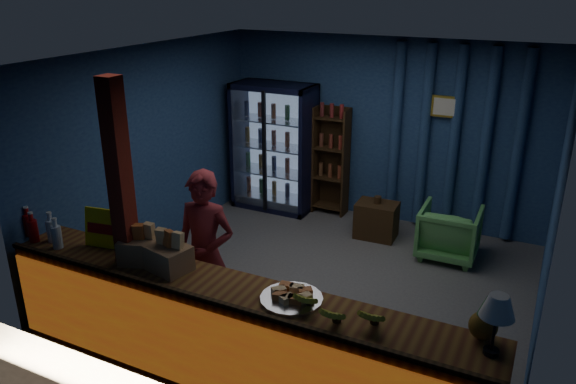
# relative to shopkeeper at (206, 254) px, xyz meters

# --- Properties ---
(ground) EXTENTS (4.60, 4.60, 0.00)m
(ground) POSITION_rel_shopkeeper_xyz_m (0.64, 1.30, -0.83)
(ground) COLOR #515154
(ground) RESTS_ON ground
(room_walls) EXTENTS (4.60, 4.60, 4.60)m
(room_walls) POSITION_rel_shopkeeper_xyz_m (0.64, 1.30, 0.74)
(room_walls) COLOR navy
(room_walls) RESTS_ON ground
(counter) EXTENTS (4.40, 0.57, 0.99)m
(counter) POSITION_rel_shopkeeper_xyz_m (0.64, -0.60, -0.36)
(counter) COLOR brown
(counter) RESTS_ON ground
(support_post) EXTENTS (0.16, 0.16, 2.60)m
(support_post) POSITION_rel_shopkeeper_xyz_m (-0.41, -0.60, 0.47)
(support_post) COLOR maroon
(support_post) RESTS_ON ground
(beverage_cooler) EXTENTS (1.20, 0.62, 1.90)m
(beverage_cooler) POSITION_rel_shopkeeper_xyz_m (-0.91, 3.22, 0.10)
(beverage_cooler) COLOR black
(beverage_cooler) RESTS_ON ground
(bottle_shelf) EXTENTS (0.50, 0.28, 1.60)m
(bottle_shelf) POSITION_rel_shopkeeper_xyz_m (-0.06, 3.36, -0.04)
(bottle_shelf) COLOR #3B2512
(bottle_shelf) RESTS_ON ground
(curtain_folds) EXTENTS (1.74, 0.14, 2.50)m
(curtain_folds) POSITION_rel_shopkeeper_xyz_m (1.64, 3.44, 0.47)
(curtain_folds) COLOR navy
(curtain_folds) RESTS_ON room_walls
(framed_picture) EXTENTS (0.36, 0.04, 0.28)m
(framed_picture) POSITION_rel_shopkeeper_xyz_m (1.49, 3.40, 0.92)
(framed_picture) COLOR gold
(framed_picture) RESTS_ON room_walls
(shopkeeper) EXTENTS (0.65, 0.47, 1.67)m
(shopkeeper) POSITION_rel_shopkeeper_xyz_m (0.00, 0.00, 0.00)
(shopkeeper) COLOR maroon
(shopkeeper) RESTS_ON ground
(green_chair) EXTENTS (0.73, 0.75, 0.67)m
(green_chair) POSITION_rel_shopkeeper_xyz_m (1.83, 2.65, -0.50)
(green_chair) COLOR #53A452
(green_chair) RESTS_ON ground
(side_table) EXTENTS (0.56, 0.42, 0.59)m
(side_table) POSITION_rel_shopkeeper_xyz_m (0.84, 2.80, -0.58)
(side_table) COLOR #3B2512
(side_table) RESTS_ON ground
(yellow_sign) EXTENTS (0.47, 0.17, 0.37)m
(yellow_sign) POSITION_rel_shopkeeper_xyz_m (-0.76, -0.47, 0.30)
(yellow_sign) COLOR #FFEF0D
(yellow_sign) RESTS_ON counter
(soda_bottles) EXTENTS (0.56, 0.17, 0.30)m
(soda_bottles) POSITION_rel_shopkeeper_xyz_m (-1.41, -0.65, 0.24)
(soda_bottles) COLOR #AF0B0C
(soda_bottles) RESTS_ON counter
(snack_box_left) EXTENTS (0.40, 0.35, 0.36)m
(snack_box_left) POSITION_rel_shopkeeper_xyz_m (0.03, -0.57, 0.25)
(snack_box_left) COLOR #99744A
(snack_box_left) RESTS_ON counter
(snack_box_centre) EXTENTS (0.42, 0.38, 0.36)m
(snack_box_centre) POSITION_rel_shopkeeper_xyz_m (-0.30, -0.55, 0.25)
(snack_box_centre) COLOR #99744A
(snack_box_centre) RESTS_ON counter
(pastry_tray) EXTENTS (0.50, 0.50, 0.08)m
(pastry_tray) POSITION_rel_shopkeeper_xyz_m (1.19, -0.54, 0.14)
(pastry_tray) COLOR silver
(pastry_tray) RESTS_ON counter
(banana_bunches) EXTENTS (0.75, 0.29, 0.16)m
(banana_bunches) POSITION_rel_shopkeeper_xyz_m (1.62, -0.63, 0.20)
(banana_bunches) COLOR gold
(banana_bunches) RESTS_ON counter
(table_lamp) EXTENTS (0.23, 0.23, 0.45)m
(table_lamp) POSITION_rel_shopkeeper_xyz_m (2.69, -0.55, 0.47)
(table_lamp) COLOR black
(table_lamp) RESTS_ON counter
(pineapple) EXTENTS (0.20, 0.20, 0.34)m
(pineapple) POSITION_rel_shopkeeper_xyz_m (2.61, -0.41, 0.26)
(pineapple) COLOR #915E1A
(pineapple) RESTS_ON counter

